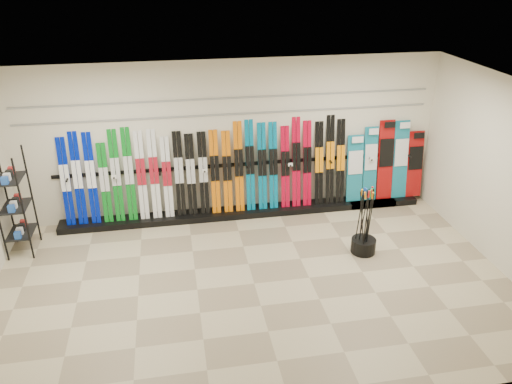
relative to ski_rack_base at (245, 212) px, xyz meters
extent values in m
plane|color=gray|center=(-0.22, -2.28, -0.06)|extent=(8.00, 8.00, 0.00)
plane|color=beige|center=(-0.22, 0.22, 1.44)|extent=(8.00, 0.00, 8.00)
plane|color=beige|center=(3.78, -2.28, 1.44)|extent=(0.00, 5.00, 5.00)
plane|color=silver|center=(-0.22, -2.28, 2.94)|extent=(8.00, 8.00, 0.00)
cube|color=black|center=(0.00, 0.00, 0.00)|extent=(8.00, 0.40, 0.12)
cube|color=#0015A4|center=(-3.27, 0.08, 0.87)|extent=(0.17, 0.27, 1.63)
cube|color=#0015A4|center=(-3.05, 0.09, 0.92)|extent=(0.17, 0.29, 1.72)
cube|color=#0015A4|center=(-2.82, 0.08, 0.90)|extent=(0.17, 0.28, 1.69)
cube|color=#0B711A|center=(-2.59, 0.07, 0.80)|extent=(0.17, 0.25, 1.49)
cube|color=#0B711A|center=(-2.38, 0.09, 0.92)|extent=(0.17, 0.29, 1.72)
cube|color=#0B711A|center=(-2.14, 0.09, 0.93)|extent=(0.17, 0.29, 1.74)
cube|color=silver|center=(-1.93, 0.08, 0.89)|extent=(0.17, 0.28, 1.66)
cube|color=silver|center=(-1.69, 0.08, 0.90)|extent=(0.17, 0.28, 1.68)
cube|color=silver|center=(-1.46, 0.07, 0.83)|extent=(0.17, 0.26, 1.53)
cube|color=black|center=(-1.24, 0.08, 0.87)|extent=(0.17, 0.27, 1.62)
cube|color=black|center=(-1.02, 0.07, 0.84)|extent=(0.17, 0.26, 1.56)
cube|color=black|center=(-0.78, 0.07, 0.85)|extent=(0.17, 0.27, 1.58)
cube|color=orange|center=(-0.57, 0.08, 0.86)|extent=(0.17, 0.27, 1.61)
cube|color=orange|center=(-0.33, 0.07, 0.85)|extent=(0.17, 0.26, 1.57)
cube|color=orange|center=(-0.11, 0.09, 0.93)|extent=(0.17, 0.29, 1.74)
cube|color=#00668F|center=(0.11, 0.09, 0.96)|extent=(0.17, 0.30, 1.81)
cube|color=#00668F|center=(0.35, 0.08, 0.90)|extent=(0.17, 0.28, 1.69)
cube|color=#00668F|center=(0.56, 0.08, 0.90)|extent=(0.17, 0.28, 1.69)
cube|color=#B60321|center=(0.80, 0.08, 0.86)|extent=(0.17, 0.27, 1.60)
cube|color=#B60321|center=(1.02, 0.09, 0.97)|extent=(0.17, 0.30, 1.82)
cube|color=#B60321|center=(1.24, 0.08, 0.90)|extent=(0.17, 0.28, 1.68)
cube|color=black|center=(1.48, 0.08, 0.88)|extent=(0.17, 0.28, 1.65)
cube|color=black|center=(1.70, 0.09, 0.95)|extent=(0.17, 0.30, 1.79)
cube|color=black|center=(1.92, 0.08, 0.89)|extent=(0.17, 0.28, 1.67)
cube|color=#14728C|center=(2.23, 0.06, 0.73)|extent=(0.33, 0.21, 1.35)
cube|color=#14728C|center=(2.54, 0.07, 0.80)|extent=(0.28, 0.23, 1.49)
cube|color=#990C0C|center=(2.87, 0.08, 0.86)|extent=(0.32, 0.25, 1.60)
cube|color=#14728C|center=(3.19, 0.08, 0.85)|extent=(0.31, 0.24, 1.58)
cube|color=#990C0C|center=(3.51, 0.06, 0.74)|extent=(0.33, 0.21, 1.35)
cube|color=black|center=(-3.97, -0.60, 0.85)|extent=(0.40, 0.60, 1.82)
cylinder|color=black|center=(1.78, -1.70, 0.07)|extent=(0.42, 0.42, 0.25)
cylinder|color=black|center=(1.87, -1.62, 0.55)|extent=(0.06, 0.10, 1.18)
cylinder|color=black|center=(1.80, -1.82, 0.55)|extent=(0.03, 0.14, 1.18)
cylinder|color=black|center=(1.73, -1.69, 0.55)|extent=(0.13, 0.03, 1.18)
cylinder|color=black|center=(1.78, -1.76, 0.55)|extent=(0.11, 0.07, 1.18)
cylinder|color=black|center=(1.75, -1.77, 0.55)|extent=(0.07, 0.09, 1.18)
cylinder|color=black|center=(1.68, -1.81, 0.55)|extent=(0.15, 0.13, 1.17)
cylinder|color=black|center=(1.73, -1.64, 0.55)|extent=(0.02, 0.04, 1.18)
cylinder|color=black|center=(1.83, -1.70, 0.55)|extent=(0.07, 0.02, 1.18)
cylinder|color=black|center=(1.80, -1.73, 0.55)|extent=(0.13, 0.07, 1.18)
cylinder|color=black|center=(1.66, -1.69, 0.55)|extent=(0.04, 0.13, 1.18)
cube|color=gray|center=(-0.22, 0.20, 1.94)|extent=(7.60, 0.02, 0.03)
cube|color=gray|center=(-0.22, 0.20, 2.24)|extent=(7.60, 0.02, 0.03)
camera|label=1|loc=(-1.33, -8.59, 4.60)|focal=35.00mm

